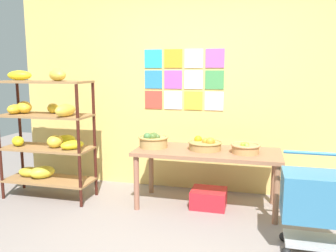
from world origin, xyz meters
TOP-DOWN VIEW (x-y plane):
  - back_wall_with_art at (-0.00, 1.92)m, footprint 4.68×0.07m
  - banana_shelf_unit at (-1.62, 1.16)m, footprint 1.08×0.54m
  - display_table at (0.29, 1.33)m, footprint 1.59×0.66m
  - fruit_basket_right at (0.26, 1.36)m, footprint 0.38×0.38m
  - fruit_basket_back_left at (-0.33, 1.33)m, footprint 0.34×0.34m
  - fruit_basket_left at (0.70, 1.29)m, footprint 0.31×0.31m
  - produce_crate_under_table at (0.32, 1.33)m, footprint 0.39×0.33m
  - shopping_cart at (1.33, 0.57)m, footprint 0.60×0.43m

SIDE VIEW (x-z plane):
  - produce_crate_under_table at x=0.32m, z-range 0.00..0.20m
  - shopping_cart at x=1.33m, z-range 0.06..0.88m
  - display_table at x=0.29m, z-range 0.25..0.90m
  - fruit_basket_left at x=0.70m, z-range 0.65..0.77m
  - fruit_basket_right at x=0.26m, z-range 0.64..0.79m
  - fruit_basket_back_left at x=-0.33m, z-range 0.64..0.82m
  - banana_shelf_unit at x=-1.62m, z-range 0.06..1.60m
  - back_wall_with_art at x=0.00m, z-range 0.00..2.77m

